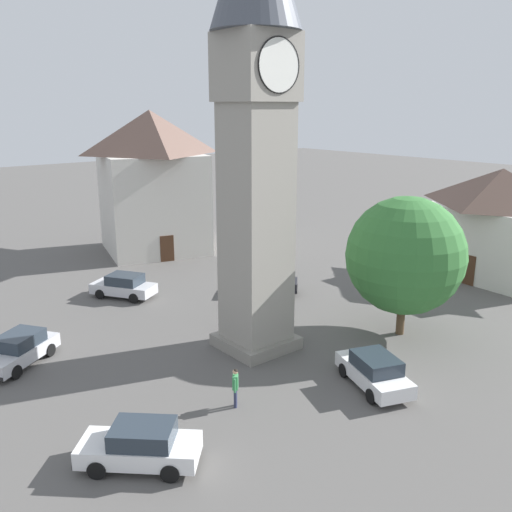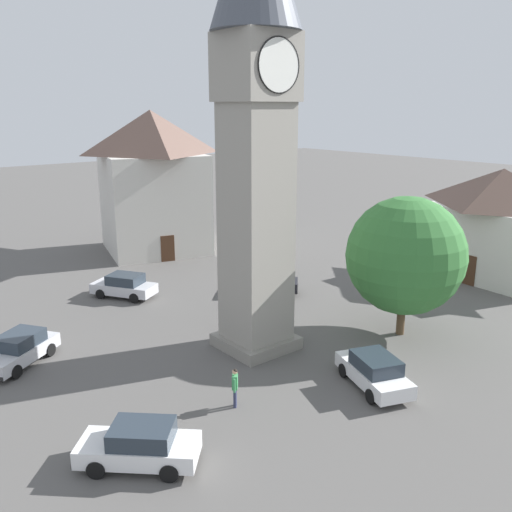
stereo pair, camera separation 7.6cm
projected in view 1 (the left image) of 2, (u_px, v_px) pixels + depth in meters
name	position (u px, v px, depth m)	size (l,w,h in m)	color
ground_plane	(256.00, 346.00, 28.41)	(200.00, 200.00, 0.00)	#565451
clock_tower	(256.00, 88.00, 25.07)	(4.16, 4.16, 21.78)	gray
car_blue_kerb	(19.00, 350.00, 26.24)	(4.36, 3.71, 1.53)	silver
car_silver_kerb	(374.00, 371.00, 24.12)	(3.03, 4.46, 1.53)	white
car_red_corner	(140.00, 445.00, 18.83)	(4.16, 4.05, 1.53)	white
car_white_side	(265.00, 282.00, 36.35)	(4.12, 4.10, 1.53)	black
car_black_far	(124.00, 286.00, 35.58)	(3.62, 4.39, 1.53)	silver
pedestrian	(235.00, 384.00, 22.46)	(0.40, 0.44, 1.69)	#2D3351
tree	(405.00, 256.00, 28.88)	(6.25, 6.25, 7.53)	brown
building_shop_left	(152.00, 181.00, 45.98)	(10.18, 10.25, 11.71)	beige
building_terrace_right	(497.00, 223.00, 38.97)	(6.93, 9.67, 7.83)	beige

